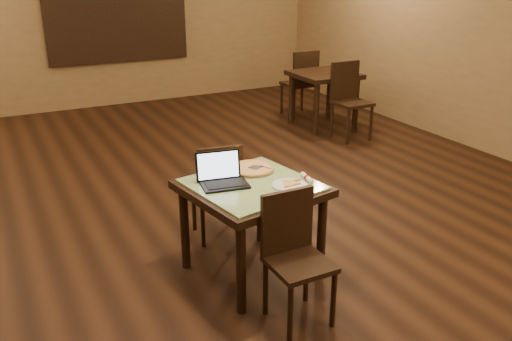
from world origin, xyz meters
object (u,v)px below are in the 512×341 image
chair_main_near (294,249)px  other_table_a_chair_far (302,80)px  chair_main_far (218,186)px  other_table_a (324,82)px  tiled_table (252,196)px  other_table_a_chair_near (349,96)px  pizza_pan (252,170)px  laptop (222,176)px

chair_main_near → other_table_a_chair_far: other_table_a_chair_far is taller
chair_main_far → other_table_a: bearing=-129.7°
tiled_table → other_table_a_chair_near: 3.81m
pizza_pan → other_table_a: other_table_a is taller
pizza_pan → other_table_a_chair_far: 4.45m
other_table_a → other_table_a_chair_near: 0.61m
other_table_a_chair_far → chair_main_near: bearing=57.4°
chair_main_far → other_table_a: 3.81m
other_table_a → other_table_a_chair_near: size_ratio=0.83×
other_table_a_chair_far → laptop: bearing=50.7°
other_table_a_chair_near → other_table_a_chair_far: bearing=89.9°
laptop → pizza_pan: laptop is taller
chair_main_near → other_table_a: (2.81, 3.80, 0.16)m
chair_main_near → other_table_a_chair_near: (2.81, 3.19, 0.08)m
tiled_table → other_table_a_chair_near: bearing=32.6°
chair_main_far → pizza_pan: (0.13, -0.38, 0.26)m
other_table_a → pizza_pan: bearing=-132.5°
tiled_table → other_table_a_chair_near: other_table_a_chair_near is taller
laptop → other_table_a: 4.30m
other_table_a_chair_near → other_table_a: bearing=89.9°
other_table_a_chair_near → other_table_a_chair_far: same height
laptop → pizza_pan: 0.35m
chair_main_far → chair_main_near: bearing=98.6°
chair_main_near → other_table_a_chair_far: 5.23m
chair_main_near → laptop: 0.82m
pizza_pan → other_table_a: bearing=47.6°
other_table_a_chair_near → other_table_a_chair_far: (0.00, 1.22, 0.00)m
laptop → pizza_pan: size_ratio=1.01×
laptop → other_table_a_chair_far: other_table_a_chair_far is taller
chair_main_far → other_table_a_chair_far: 4.24m
chair_main_far → other_table_a_chair_near: other_table_a_chair_near is taller
laptop → other_table_a: laptop is taller
other_table_a → other_table_a_chair_far: size_ratio=0.83×
other_table_a → other_table_a_chair_far: other_table_a_chair_far is taller
chair_main_near → pizza_pan: chair_main_near is taller
chair_main_far → other_table_a_chair_far: size_ratio=0.86×
other_table_a_chair_near → other_table_a_chair_far: 1.22m
laptop → other_table_a_chair_near: size_ratio=0.36×
pizza_pan → other_table_a_chair_far: other_table_a_chair_far is taller
chair_main_near → laptop: laptop is taller
pizza_pan → other_table_a_chair_near: size_ratio=0.36×
chair_main_far → tiled_table: bearing=99.1°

